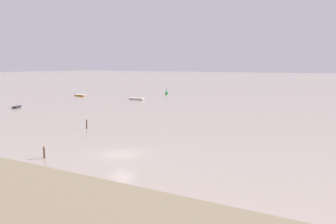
{
  "coord_description": "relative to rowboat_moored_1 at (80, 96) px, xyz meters",
  "views": [
    {
      "loc": [
        24.4,
        -29.6,
        9.21
      ],
      "look_at": [
        -12.09,
        27.99,
        0.61
      ],
      "focal_mm": 40.33,
      "sensor_mm": 36.0,
      "label": 1
    }
  ],
  "objects": [
    {
      "name": "rowboat_moored_1",
      "position": [
        0.0,
        0.0,
        0.0
      ],
      "size": [
        4.58,
        2.06,
        0.7
      ],
      "rotation": [
        0.0,
        0.0,
        6.16
      ],
      "color": "orange",
      "rests_on": "ground"
    },
    {
      "name": "ground_plane",
      "position": [
        56.41,
        -49.54,
        -0.19
      ],
      "size": [
        800.0,
        800.0,
        0.0
      ],
      "primitive_type": "plane",
      "color": "gray"
    },
    {
      "name": "mooring_post_near",
      "position": [
        42.13,
        -40.06,
        0.48
      ],
      "size": [
        0.22,
        0.22,
        1.55
      ],
      "color": "#473323",
      "rests_on": "ground"
    },
    {
      "name": "rowboat_moored_3",
      "position": [
        10.5,
        -28.77,
        -0.05
      ],
      "size": [
        2.57,
        3.49,
        0.53
      ],
      "rotation": [
        0.0,
        0.0,
        2.06
      ],
      "color": "black",
      "rests_on": "ground"
    },
    {
      "name": "channel_buoy",
      "position": [
        17.74,
        19.57,
        0.27
      ],
      "size": [
        0.9,
        0.9,
        2.3
      ],
      "color": "#198C2D",
      "rests_on": "ground"
    },
    {
      "name": "rowboat_moored_2",
      "position": [
        21.08,
        -0.32,
        0.0
      ],
      "size": [
        4.6,
        1.99,
        0.7
      ],
      "rotation": [
        0.0,
        0.0,
        0.11
      ],
      "color": "white",
      "rests_on": "ground"
    },
    {
      "name": "mooring_post_left",
      "position": [
        50.98,
        -54.94,
        0.4
      ],
      "size": [
        0.22,
        0.22,
        1.36
      ],
      "color": "#4E3323",
      "rests_on": "ground"
    }
  ]
}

